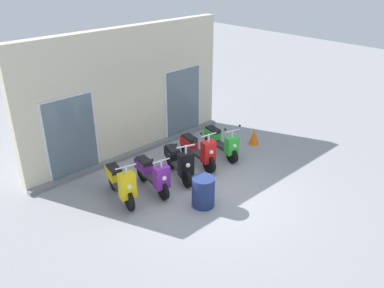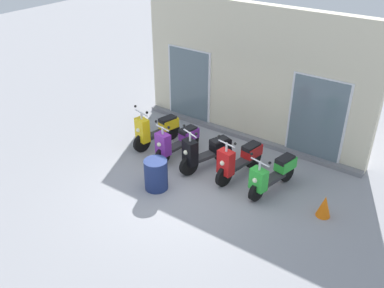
{
  "view_description": "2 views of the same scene",
  "coord_description": "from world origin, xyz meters",
  "px_view_note": "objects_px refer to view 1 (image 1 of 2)",
  "views": [
    {
      "loc": [
        -6.35,
        -6.1,
        5.65
      ],
      "look_at": [
        0.41,
        1.0,
        0.9
      ],
      "focal_mm": 37.48,
      "sensor_mm": 36.0,
      "label": 1
    },
    {
      "loc": [
        5.05,
        -6.61,
        5.98
      ],
      "look_at": [
        -0.28,
        0.84,
        0.74
      ],
      "focal_mm": 39.55,
      "sensor_mm": 36.0,
      "label": 2
    }
  ],
  "objects_px": {
    "scooter_purple": "(152,174)",
    "scooter_green": "(221,142)",
    "scooter_yellow": "(121,182)",
    "trash_bin": "(203,192)",
    "scooter_red": "(198,150)",
    "traffic_cone": "(254,137)",
    "scooter_black": "(179,162)"
  },
  "relations": [
    {
      "from": "scooter_red",
      "to": "scooter_green",
      "type": "height_order",
      "value": "scooter_red"
    },
    {
      "from": "scooter_purple",
      "to": "scooter_red",
      "type": "xyz_separation_m",
      "value": [
        1.81,
        0.16,
        0.0
      ]
    },
    {
      "from": "scooter_black",
      "to": "scooter_green",
      "type": "xyz_separation_m",
      "value": [
        1.82,
        0.12,
        -0.03
      ]
    },
    {
      "from": "traffic_cone",
      "to": "scooter_purple",
      "type": "bearing_deg",
      "value": 178.86
    },
    {
      "from": "scooter_red",
      "to": "scooter_black",
      "type": "bearing_deg",
      "value": -169.91
    },
    {
      "from": "scooter_purple",
      "to": "scooter_green",
      "type": "bearing_deg",
      "value": 2.57
    },
    {
      "from": "scooter_purple",
      "to": "scooter_green",
      "type": "height_order",
      "value": "scooter_purple"
    },
    {
      "from": "scooter_black",
      "to": "trash_bin",
      "type": "height_order",
      "value": "scooter_black"
    },
    {
      "from": "scooter_purple",
      "to": "scooter_red",
      "type": "relative_size",
      "value": 0.95
    },
    {
      "from": "scooter_yellow",
      "to": "scooter_red",
      "type": "bearing_deg",
      "value": -0.18
    },
    {
      "from": "scooter_purple",
      "to": "scooter_red",
      "type": "bearing_deg",
      "value": 5.06
    },
    {
      "from": "trash_bin",
      "to": "scooter_green",
      "type": "bearing_deg",
      "value": 33.67
    },
    {
      "from": "scooter_yellow",
      "to": "trash_bin",
      "type": "distance_m",
      "value": 2.05
    },
    {
      "from": "scooter_green",
      "to": "trash_bin",
      "type": "xyz_separation_m",
      "value": [
        -2.29,
        -1.52,
        -0.07
      ]
    },
    {
      "from": "trash_bin",
      "to": "traffic_cone",
      "type": "xyz_separation_m",
      "value": [
        3.64,
        1.32,
        -0.12
      ]
    },
    {
      "from": "scooter_purple",
      "to": "traffic_cone",
      "type": "relative_size",
      "value": 3.03
    },
    {
      "from": "scooter_green",
      "to": "scooter_purple",
      "type": "bearing_deg",
      "value": -177.43
    },
    {
      "from": "scooter_black",
      "to": "scooter_red",
      "type": "bearing_deg",
      "value": 10.09
    },
    {
      "from": "scooter_red",
      "to": "traffic_cone",
      "type": "xyz_separation_m",
      "value": [
        2.29,
        -0.24,
        -0.23
      ]
    },
    {
      "from": "scooter_purple",
      "to": "scooter_black",
      "type": "xyz_separation_m",
      "value": [
        0.92,
        0.0,
        -0.0
      ]
    },
    {
      "from": "scooter_red",
      "to": "scooter_yellow",
      "type": "bearing_deg",
      "value": 179.82
    },
    {
      "from": "traffic_cone",
      "to": "scooter_yellow",
      "type": "bearing_deg",
      "value": 177.11
    },
    {
      "from": "scooter_black",
      "to": "scooter_green",
      "type": "distance_m",
      "value": 1.83
    },
    {
      "from": "traffic_cone",
      "to": "scooter_black",
      "type": "bearing_deg",
      "value": 178.5
    },
    {
      "from": "scooter_black",
      "to": "trash_bin",
      "type": "distance_m",
      "value": 1.48
    },
    {
      "from": "scooter_black",
      "to": "scooter_purple",
      "type": "bearing_deg",
      "value": -179.89
    },
    {
      "from": "scooter_purple",
      "to": "scooter_yellow",
      "type": "bearing_deg",
      "value": 168.87
    },
    {
      "from": "scooter_black",
      "to": "scooter_yellow",
      "type": "bearing_deg",
      "value": 174.64
    },
    {
      "from": "scooter_yellow",
      "to": "scooter_green",
      "type": "relative_size",
      "value": 0.98
    },
    {
      "from": "scooter_purple",
      "to": "traffic_cone",
      "type": "distance_m",
      "value": 4.1
    },
    {
      "from": "scooter_black",
      "to": "trash_bin",
      "type": "relative_size",
      "value": 2.05
    },
    {
      "from": "scooter_yellow",
      "to": "scooter_purple",
      "type": "distance_m",
      "value": 0.87
    }
  ]
}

